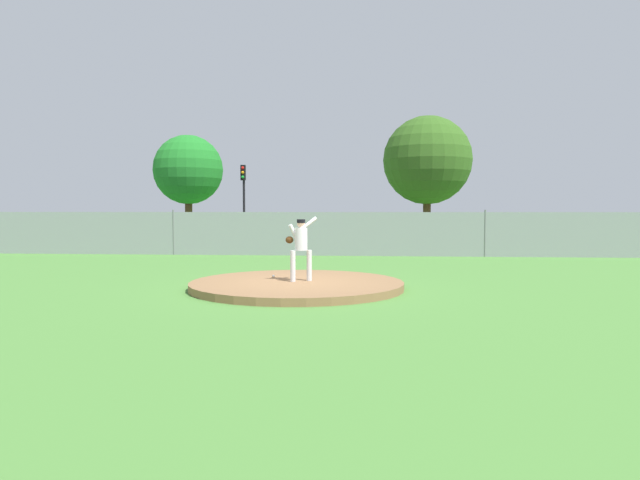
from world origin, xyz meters
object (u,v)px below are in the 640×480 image
object	(u,v)px
parked_car_teal	(518,233)
parked_car_silver	(175,232)
parked_car_red	(414,232)
baseball	(273,276)
pitcher_youth	(301,243)
parked_car_burgundy	(226,233)
traffic_light_near	(244,190)
parked_car_navy	(276,232)

from	to	relation	value
parked_car_teal	parked_car_silver	distance (m)	17.41
parked_car_red	baseball	bearing A→B (deg)	-109.75
pitcher_youth	baseball	bearing A→B (deg)	140.20
parked_car_burgundy	baseball	bearing A→B (deg)	-70.74
pitcher_youth	traffic_light_near	world-z (taller)	traffic_light_near
parked_car_burgundy	parked_car_teal	bearing A→B (deg)	-0.29
traffic_light_near	parked_car_burgundy	bearing A→B (deg)	-89.38
pitcher_youth	parked_car_burgundy	bearing A→B (deg)	111.27
parked_car_teal	traffic_light_near	world-z (taller)	traffic_light_near
parked_car_navy	baseball	bearing A→B (deg)	-81.02
baseball	parked_car_navy	size ratio (longest dim) A/B	0.02
parked_car_teal	traffic_light_near	distance (m)	15.63
parked_car_navy	parked_car_teal	distance (m)	12.06
parked_car_burgundy	pitcher_youth	bearing A→B (deg)	-68.73
parked_car_red	parked_car_burgundy	world-z (taller)	parked_car_red
pitcher_youth	parked_car_red	bearing A→B (deg)	74.10
pitcher_youth	parked_car_teal	size ratio (longest dim) A/B	0.35
traffic_light_near	parked_car_teal	bearing A→B (deg)	-17.22
parked_car_burgundy	parked_car_silver	world-z (taller)	parked_car_silver
parked_car_burgundy	parked_car_silver	size ratio (longest dim) A/B	0.96
pitcher_youth	parked_car_teal	world-z (taller)	pitcher_youth
parked_car_burgundy	traffic_light_near	bearing A→B (deg)	90.62
pitcher_youth	parked_car_burgundy	world-z (taller)	pitcher_youth
parked_car_silver	traffic_light_near	world-z (taller)	traffic_light_near
pitcher_youth	parked_car_red	size ratio (longest dim) A/B	0.34
traffic_light_near	baseball	bearing A→B (deg)	-75.12
baseball	parked_car_red	xyz separation A→B (m)	(4.84, 13.47, 0.62)
baseball	parked_car_teal	bearing A→B (deg)	53.94
parked_car_silver	parked_car_burgundy	bearing A→B (deg)	0.58
parked_car_red	parked_car_navy	size ratio (longest dim) A/B	1.11
baseball	parked_car_burgundy	distance (m)	14.52
baseball	parked_car_burgundy	xyz separation A→B (m)	(-4.79, 13.70, 0.56)
parked_car_burgundy	parked_car_navy	world-z (taller)	parked_car_navy
parked_car_burgundy	traffic_light_near	xyz separation A→B (m)	(-0.05, 4.50, 2.39)
parked_car_teal	parked_car_navy	bearing A→B (deg)	-179.80
baseball	parked_car_silver	size ratio (longest dim) A/B	0.02
parked_car_red	parked_car_silver	world-z (taller)	parked_car_red
parked_car_teal	parked_car_silver	xyz separation A→B (m)	(-17.41, 0.05, -0.00)
parked_car_burgundy	parked_car_teal	size ratio (longest dim) A/B	0.95
parked_car_teal	traffic_light_near	size ratio (longest dim) A/B	1.02
pitcher_youth	parked_car_silver	size ratio (longest dim) A/B	0.35
parked_car_red	traffic_light_near	world-z (taller)	traffic_light_near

